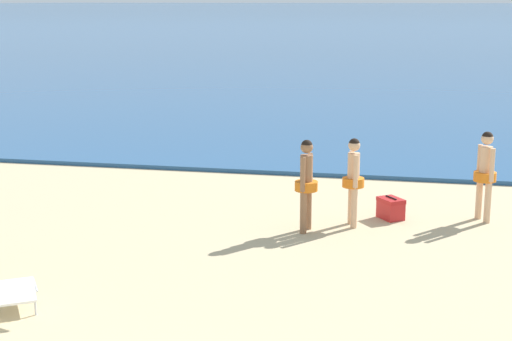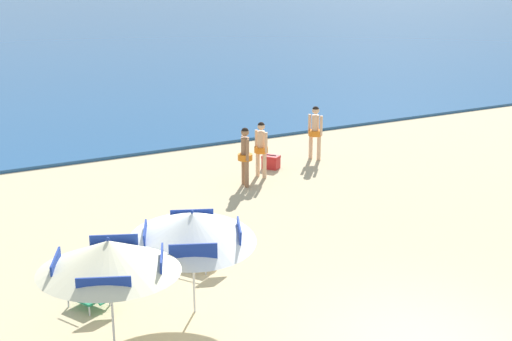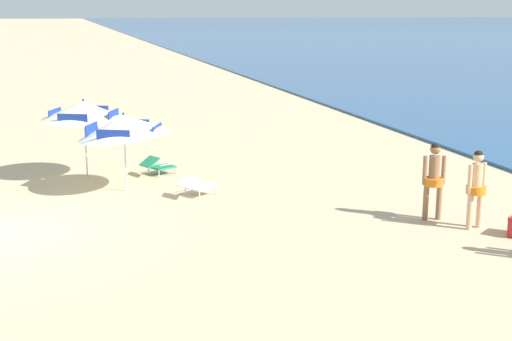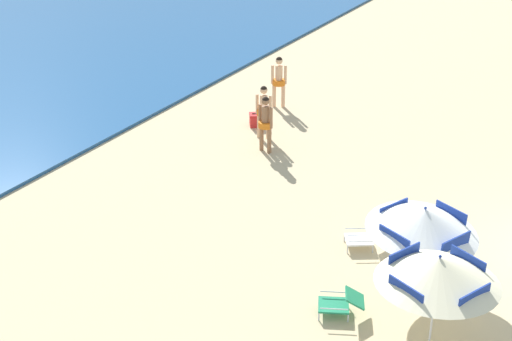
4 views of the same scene
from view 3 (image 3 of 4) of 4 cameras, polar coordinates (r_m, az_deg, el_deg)
beach_umbrella_striped_main at (r=17.32m, az=-10.71°, el=3.63°), size 2.61×2.64×2.02m
beach_umbrella_striped_second at (r=19.00m, az=-13.84°, el=4.76°), size 3.04×3.03×2.12m
lounge_chair_under_umbrella at (r=19.21m, az=-7.98°, el=0.44°), size 0.87×1.03×0.52m
lounge_chair_beside_umbrella at (r=16.88m, az=-4.86°, el=-1.22°), size 0.92×1.02×0.52m
person_standing_near_shore at (r=15.26m, az=14.28°, el=-0.42°), size 0.41×0.49×1.67m
person_wading_in at (r=14.88m, az=17.51°, el=-1.04°), size 0.40×0.47×1.63m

